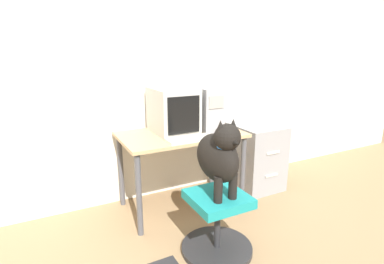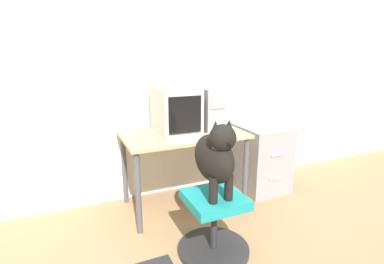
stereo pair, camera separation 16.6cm
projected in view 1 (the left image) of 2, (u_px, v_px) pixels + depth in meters
name	position (u px, v px, depth m)	size (l,w,h in m)	color
ground_plane	(198.00, 222.00, 2.78)	(12.00, 12.00, 0.00)	#937551
wall_back	(164.00, 74.00, 3.09)	(8.00, 0.05, 2.60)	silver
desk	(181.00, 144.00, 2.90)	(1.16, 0.69, 0.77)	tan
crt_monitor	(173.00, 110.00, 2.86)	(0.38, 0.49, 0.43)	#B7B2A8
pc_tower	(203.00, 108.00, 2.99)	(0.21, 0.49, 0.42)	#99999E
keyboard	(191.00, 139.00, 2.64)	(0.44, 0.16, 0.03)	beige
computer_mouse	(217.00, 134.00, 2.78)	(0.06, 0.04, 0.04)	#333333
office_chair	(217.00, 224.00, 2.32)	(0.56, 0.56, 0.49)	#262628
dog	(219.00, 155.00, 2.17)	(0.23, 0.49, 0.60)	black
filing_cabinet	(255.00, 156.00, 3.44)	(0.49, 0.60, 0.73)	gray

